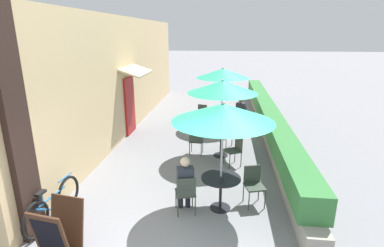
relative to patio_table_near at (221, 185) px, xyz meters
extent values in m
cube|color=#D6B784|center=(-3.65, 5.51, 1.55)|extent=(0.24, 14.69, 4.20)
cube|color=black|center=(-3.47, -1.23, 1.55)|extent=(0.12, 0.56, 4.20)
cube|color=maroon|center=(-3.49, 4.78, 0.50)|extent=(0.08, 0.96, 2.10)
cube|color=beige|center=(-3.18, 4.78, 1.80)|extent=(0.78, 1.80, 0.30)
cube|color=gray|center=(1.65, 5.41, -0.33)|extent=(0.44, 13.69, 0.45)
cube|color=#387A3D|center=(1.65, 5.41, 0.18)|extent=(0.60, 13.00, 0.56)
cylinder|color=black|center=(0.00, 0.00, -0.54)|extent=(0.44, 0.44, 0.02)
cylinder|color=black|center=(0.00, 0.00, -0.19)|extent=(0.06, 0.06, 0.72)
cylinder|color=black|center=(0.00, 0.00, 0.17)|extent=(0.84, 0.84, 0.02)
cylinder|color=#B7B7BC|center=(0.00, 0.00, 0.59)|extent=(0.04, 0.04, 2.28)
cone|color=#2DAD84|center=(0.00, 0.00, 1.59)|extent=(2.06, 2.06, 0.36)
sphere|color=#B7B7BC|center=(0.00, 0.00, 1.79)|extent=(0.07, 0.07, 0.07)
cube|color=#384238|center=(-0.73, -0.21, -0.10)|extent=(0.49, 0.49, 0.04)
cube|color=#384238|center=(-0.68, -0.39, 0.11)|extent=(0.37, 0.13, 0.42)
cylinder|color=#384238|center=(-0.61, 0.01, -0.33)|extent=(0.02, 0.02, 0.45)
cylinder|color=#384238|center=(-0.95, -0.09, -0.33)|extent=(0.02, 0.02, 0.45)
cylinder|color=#384238|center=(-0.51, -0.33, -0.33)|extent=(0.02, 0.02, 0.45)
cylinder|color=#384238|center=(-0.85, -0.43, -0.33)|extent=(0.02, 0.02, 0.45)
cylinder|color=#23232D|center=(-0.70, -0.01, -0.32)|extent=(0.11, 0.11, 0.47)
cylinder|color=#23232D|center=(-0.86, -0.06, -0.32)|extent=(0.11, 0.11, 0.47)
cube|color=#23232D|center=(-0.76, -0.12, -0.02)|extent=(0.39, 0.43, 0.12)
cube|color=#282D38|center=(-0.72, -0.23, 0.23)|extent=(0.39, 0.31, 0.50)
sphere|color=beige|center=(-0.73, -0.21, 0.60)|extent=(0.20, 0.20, 0.20)
cube|color=#384238|center=(0.73, 0.21, -0.10)|extent=(0.49, 0.49, 0.04)
cube|color=#384238|center=(0.68, 0.39, 0.11)|extent=(0.37, 0.13, 0.42)
cylinder|color=#384238|center=(0.61, -0.01, -0.33)|extent=(0.02, 0.02, 0.45)
cylinder|color=#384238|center=(0.95, 0.09, -0.33)|extent=(0.02, 0.02, 0.45)
cylinder|color=#384238|center=(0.51, 0.33, -0.33)|extent=(0.02, 0.02, 0.45)
cylinder|color=#384238|center=(0.85, 0.43, -0.33)|extent=(0.02, 0.02, 0.45)
cylinder|color=#232328|center=(0.01, -0.16, 0.23)|extent=(0.07, 0.07, 0.09)
cylinder|color=black|center=(-0.06, 2.91, -0.54)|extent=(0.44, 0.44, 0.02)
cylinder|color=black|center=(-0.06, 2.91, -0.19)|extent=(0.06, 0.06, 0.72)
cylinder|color=black|center=(-0.06, 2.91, 0.17)|extent=(0.84, 0.84, 0.02)
cylinder|color=#B7B7BC|center=(-0.06, 2.91, 0.59)|extent=(0.04, 0.04, 2.28)
cone|color=#2DAD84|center=(-0.06, 2.91, 1.59)|extent=(2.06, 2.06, 0.36)
sphere|color=#B7B7BC|center=(-0.06, 2.91, 1.79)|extent=(0.07, 0.07, 0.07)
cube|color=#384238|center=(0.29, 2.23, -0.10)|extent=(0.54, 0.54, 0.04)
cube|color=#384238|center=(0.45, 2.32, 0.11)|extent=(0.20, 0.35, 0.42)
cylinder|color=#384238|center=(0.05, 2.31, -0.33)|extent=(0.02, 0.02, 0.45)
cylinder|color=#384238|center=(0.21, 1.99, -0.33)|extent=(0.02, 0.02, 0.45)
cylinder|color=#384238|center=(0.37, 2.48, -0.33)|extent=(0.02, 0.02, 0.45)
cylinder|color=#384238|center=(0.53, 2.16, -0.33)|extent=(0.02, 0.02, 0.45)
cube|color=#384238|center=(0.35, 3.55, -0.10)|extent=(0.55, 0.55, 0.04)
cube|color=#384238|center=(0.20, 3.65, 0.11)|extent=(0.23, 0.34, 0.42)
cylinder|color=#384238|center=(0.41, 3.30, -0.33)|extent=(0.02, 0.02, 0.45)
cylinder|color=#384238|center=(0.60, 3.60, -0.33)|extent=(0.02, 0.02, 0.45)
cylinder|color=#384238|center=(0.11, 3.49, -0.33)|extent=(0.02, 0.02, 0.45)
cylinder|color=#384238|center=(0.30, 3.80, -0.33)|extent=(0.02, 0.02, 0.45)
cube|color=#384238|center=(-0.82, 2.95, -0.10)|extent=(0.42, 0.42, 0.04)
cube|color=#384238|center=(-0.83, 2.76, 0.11)|extent=(0.38, 0.05, 0.42)
cylinder|color=#384238|center=(-0.63, 3.12, -0.33)|extent=(0.02, 0.02, 0.45)
cylinder|color=#384238|center=(-0.99, 3.13, -0.33)|extent=(0.02, 0.02, 0.45)
cylinder|color=#384238|center=(-0.65, 2.76, -0.33)|extent=(0.02, 0.02, 0.45)
cylinder|color=#384238|center=(-1.00, 2.78, -0.33)|extent=(0.02, 0.02, 0.45)
cylinder|color=black|center=(-0.10, 5.97, -0.54)|extent=(0.44, 0.44, 0.02)
cylinder|color=black|center=(-0.10, 5.97, -0.19)|extent=(0.06, 0.06, 0.72)
cylinder|color=black|center=(-0.10, 5.97, 0.17)|extent=(0.84, 0.84, 0.02)
cylinder|color=#B7B7BC|center=(-0.10, 5.97, 0.59)|extent=(0.04, 0.04, 2.28)
cone|color=#2DAD84|center=(-0.10, 5.97, 1.59)|extent=(2.06, 2.06, 0.36)
sphere|color=#B7B7BC|center=(-0.10, 5.97, 1.79)|extent=(0.07, 0.07, 0.07)
cube|color=#384238|center=(0.63, 5.75, -0.10)|extent=(0.50, 0.50, 0.04)
cube|color=#384238|center=(0.68, 5.93, 0.11)|extent=(0.37, 0.14, 0.42)
cylinder|color=#384238|center=(0.41, 5.63, -0.33)|extent=(0.02, 0.02, 0.45)
cylinder|color=#384238|center=(0.75, 5.53, -0.33)|extent=(0.02, 0.02, 0.45)
cylinder|color=#384238|center=(0.51, 5.98, -0.33)|extent=(0.02, 0.02, 0.45)
cylinder|color=#384238|center=(0.85, 5.88, -0.33)|extent=(0.02, 0.02, 0.45)
cylinder|color=#23232D|center=(0.50, 5.60, -0.32)|extent=(0.11, 0.11, 0.47)
cylinder|color=#23232D|center=(0.66, 5.56, -0.32)|extent=(0.11, 0.11, 0.47)
cube|color=#23232D|center=(0.60, 5.67, -0.02)|extent=(0.39, 0.43, 0.12)
cube|color=#282D38|center=(0.64, 5.77, 0.23)|extent=(0.39, 0.31, 0.50)
sphere|color=brown|center=(0.63, 5.75, 0.60)|extent=(0.20, 0.20, 0.20)
cube|color=#384238|center=(-0.83, 6.19, -0.10)|extent=(0.50, 0.50, 0.04)
cube|color=#384238|center=(-0.88, 6.01, 0.11)|extent=(0.37, 0.14, 0.42)
cylinder|color=#384238|center=(-0.60, 6.31, -0.33)|extent=(0.02, 0.02, 0.45)
cylinder|color=#384238|center=(-0.95, 6.41, -0.33)|extent=(0.02, 0.02, 0.45)
cylinder|color=#384238|center=(-0.70, 5.96, -0.33)|extent=(0.02, 0.02, 0.45)
cylinder|color=#384238|center=(-1.05, 6.07, -0.33)|extent=(0.02, 0.02, 0.45)
cylinder|color=#232328|center=(0.00, 5.91, 0.23)|extent=(0.07, 0.07, 0.09)
torus|color=black|center=(-3.25, -0.33, -0.19)|extent=(0.13, 0.72, 0.72)
torus|color=black|center=(-3.35, -1.34, -0.19)|extent=(0.13, 0.72, 0.72)
cylinder|color=#236BA8|center=(-3.30, -0.83, 0.00)|extent=(0.11, 0.79, 0.04)
cylinder|color=#236BA8|center=(-3.32, -1.01, -0.18)|extent=(0.09, 0.58, 0.38)
cylinder|color=#236BA8|center=(-3.33, -1.11, 0.11)|extent=(0.04, 0.04, 0.25)
cube|color=black|center=(-3.33, -1.11, 0.24)|extent=(0.12, 0.23, 0.05)
cylinder|color=#236BA8|center=(-3.26, -0.37, 0.18)|extent=(0.07, 0.46, 0.03)
cube|color=#422819|center=(-2.59, -1.59, -0.05)|extent=(0.65, 0.33, 1.00)
cube|color=black|center=(-2.58, -1.57, -0.03)|extent=(0.53, 0.24, 0.76)
cube|color=#422819|center=(-2.65, -1.98, -0.05)|extent=(0.65, 0.33, 1.00)
cube|color=black|center=(-2.66, -2.00, -0.03)|extent=(0.53, 0.24, 0.76)
camera|label=1|loc=(0.04, -5.71, 3.10)|focal=28.00mm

